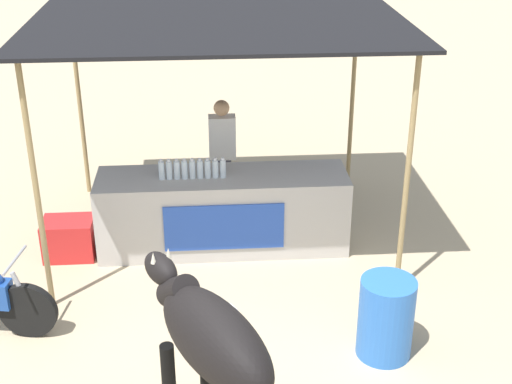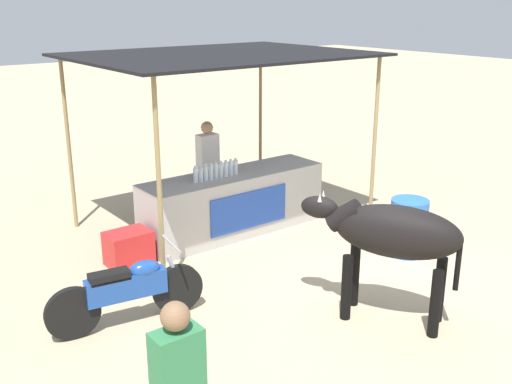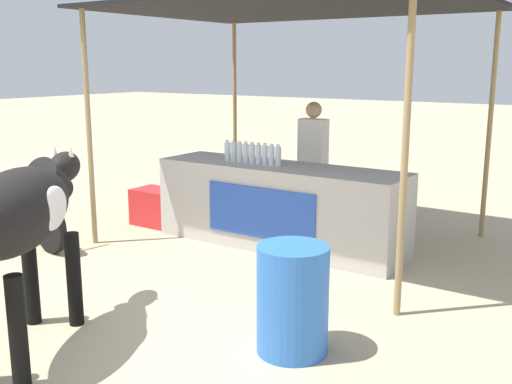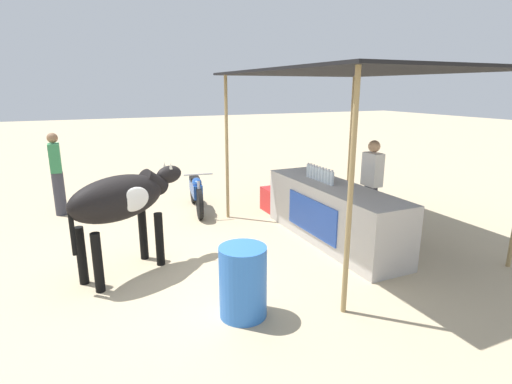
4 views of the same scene
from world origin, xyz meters
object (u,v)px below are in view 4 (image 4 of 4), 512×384
(water_barrel, at_px, (243,282))
(passerby_on_street, at_px, (57,174))
(cow, at_px, (123,201))
(motorcycle_parked, at_px, (196,191))
(vendor_behind_counter, at_px, (371,187))
(stall_counter, at_px, (332,213))
(cooler_box, at_px, (276,200))

(water_barrel, distance_m, passerby_on_street, 5.29)
(cow, bearing_deg, motorcycle_parked, 145.11)
(vendor_behind_counter, distance_m, cow, 4.01)
(water_barrel, relative_size, passerby_on_street, 0.50)
(water_barrel, xyz_separation_m, motorcycle_parked, (-4.06, 0.63, 0.02))
(stall_counter, xyz_separation_m, water_barrel, (1.48, -2.21, -0.07))
(cooler_box, height_order, cow, cow)
(cooler_box, height_order, water_barrel, water_barrel)
(water_barrel, height_order, passerby_on_street, passerby_on_street)
(cooler_box, bearing_deg, vendor_behind_counter, 24.29)
(stall_counter, distance_m, passerby_on_street, 5.39)
(vendor_behind_counter, bearing_deg, passerby_on_street, -125.15)
(passerby_on_street, bearing_deg, cow, 15.45)
(stall_counter, height_order, vendor_behind_counter, vendor_behind_counter)
(stall_counter, distance_m, cow, 3.30)
(water_barrel, bearing_deg, vendor_behind_counter, 116.15)
(vendor_behind_counter, relative_size, cooler_box, 2.75)
(motorcycle_parked, bearing_deg, water_barrel, -8.86)
(cow, bearing_deg, water_barrel, 31.93)
(cow, bearing_deg, passerby_on_street, -164.55)
(cooler_box, xyz_separation_m, water_barrel, (3.34, -2.12, 0.17))
(cow, xyz_separation_m, passerby_on_street, (-3.24, -0.90, -0.18))
(cow, relative_size, passerby_on_street, 1.07)
(motorcycle_parked, bearing_deg, stall_counter, 31.55)
(cooler_box, relative_size, motorcycle_parked, 0.34)
(cooler_box, height_order, passerby_on_street, passerby_on_street)
(cooler_box, distance_m, motorcycle_parked, 1.66)
(cow, distance_m, passerby_on_street, 3.37)
(stall_counter, xyz_separation_m, passerby_on_street, (-3.42, -4.15, 0.37))
(cow, bearing_deg, stall_counter, 86.81)
(motorcycle_parked, distance_m, passerby_on_street, 2.73)
(motorcycle_parked, xyz_separation_m, passerby_on_street, (-0.85, -2.56, 0.42))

